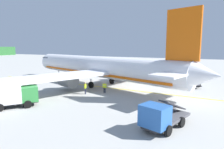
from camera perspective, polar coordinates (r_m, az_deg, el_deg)
airliner_foreground at (r=35.80m, az=-4.06°, el=2.16°), size 34.19×40.94×11.90m
service_truck_fuel at (r=38.42m, az=22.42°, el=-1.04°), size 6.05×4.22×2.40m
service_truck_baggage at (r=17.46m, az=14.14°, el=-12.00°), size 6.23×3.65×2.53m
service_truck_catering at (r=43.68m, az=16.18°, el=0.35°), size 6.41×6.07×2.44m
service_truck_pushback at (r=25.72m, az=-28.58°, el=-5.39°), size 6.50×5.54×2.75m
crew_marshaller at (r=33.02m, az=-23.85°, el=-3.32°), size 0.53×0.45×1.62m
crew_loader_left at (r=30.07m, az=-2.22°, el=-3.63°), size 0.33×0.61×1.67m
crew_loader_right at (r=39.19m, az=10.91°, el=-0.89°), size 0.53×0.45×1.78m
crew_supervisor at (r=29.60m, az=-7.93°, el=-3.75°), size 0.61×0.35×1.78m
apron_guide_line at (r=33.20m, az=1.48°, el=-4.22°), size 0.30×60.00×0.01m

